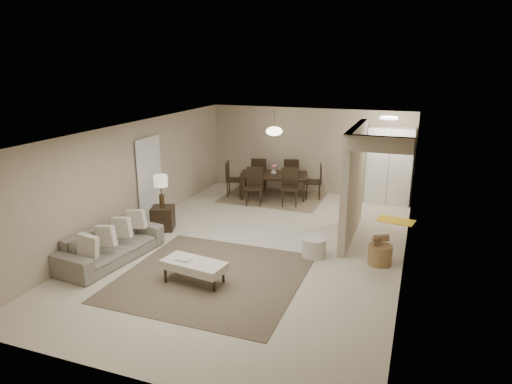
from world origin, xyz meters
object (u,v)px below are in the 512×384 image
at_px(round_pouf, 314,247).
at_px(wicker_basket, 380,255).
at_px(sofa, 111,245).
at_px(ottoman_bench, 194,266).
at_px(side_table, 163,218).
at_px(pantry_cabinet, 389,166).
at_px(dining_table, 274,186).

bearing_deg(round_pouf, wicker_basket, 4.04).
height_order(sofa, ottoman_bench, sofa).
bearing_deg(wicker_basket, side_table, 177.68).
bearing_deg(pantry_cabinet, wicker_basket, -87.07).
bearing_deg(ottoman_bench, sofa, 179.27).
xyz_separation_m(round_pouf, dining_table, (-2.05, 3.67, 0.14)).
relative_size(sofa, wicker_basket, 4.88).
relative_size(side_table, round_pouf, 1.09).
height_order(round_pouf, wicker_basket, round_pouf).
relative_size(pantry_cabinet, sofa, 0.94).
height_order(pantry_cabinet, sofa, pantry_cabinet).
distance_m(pantry_cabinet, sofa, 7.56).
height_order(ottoman_bench, dining_table, dining_table).
relative_size(sofa, round_pouf, 4.45).
distance_m(ottoman_bench, round_pouf, 2.54).
bearing_deg(wicker_basket, round_pouf, -175.96).
relative_size(sofa, dining_table, 1.16).
xyz_separation_m(wicker_basket, dining_table, (-3.34, 3.58, 0.14)).
distance_m(side_table, round_pouf, 3.69).
bearing_deg(dining_table, pantry_cabinet, -3.63).
xyz_separation_m(side_table, dining_table, (1.62, 3.38, 0.06)).
bearing_deg(pantry_cabinet, side_table, -140.20).
relative_size(pantry_cabinet, ottoman_bench, 1.74).
bearing_deg(pantry_cabinet, sofa, -129.61).
height_order(pantry_cabinet, wicker_basket, pantry_cabinet).
xyz_separation_m(pantry_cabinet, side_table, (-4.75, -3.96, -0.78)).
bearing_deg(sofa, side_table, 4.83).
height_order(pantry_cabinet, ottoman_bench, pantry_cabinet).
height_order(sofa, round_pouf, sofa).
xyz_separation_m(ottoman_bench, wicker_basket, (3.02, 1.94, -0.13)).
bearing_deg(round_pouf, sofa, -157.42).
height_order(round_pouf, dining_table, dining_table).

